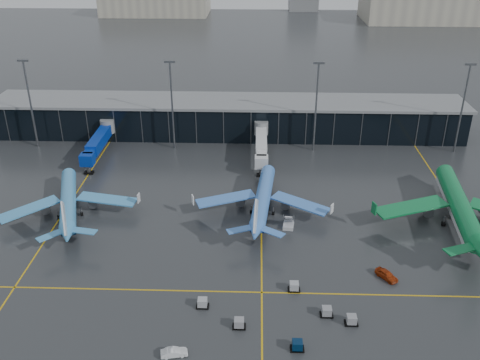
{
  "coord_description": "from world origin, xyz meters",
  "views": [
    {
      "loc": [
        8.63,
        -91.76,
        60.99
      ],
      "look_at": [
        5.0,
        18.0,
        6.0
      ],
      "focal_mm": 40.0,
      "sensor_mm": 36.0,
      "label": 1
    }
  ],
  "objects_px": {
    "airliner_arkefly": "(67,192)",
    "service_van_white": "(174,352)",
    "baggage_carts": "(285,315)",
    "service_van_red": "(387,275)",
    "mobile_airstair": "(289,224)",
    "airliner_aer_lingus": "(461,195)",
    "airliner_klm_near": "(263,189)"
  },
  "relations": [
    {
      "from": "airliner_arkefly",
      "to": "service_van_red",
      "type": "height_order",
      "value": "airliner_arkefly"
    },
    {
      "from": "airliner_arkefly",
      "to": "service_van_red",
      "type": "xyz_separation_m",
      "value": [
        66.51,
        -21.94,
        -4.76
      ]
    },
    {
      "from": "airliner_arkefly",
      "to": "airliner_aer_lingus",
      "type": "xyz_separation_m",
      "value": [
        86.13,
        -0.87,
        1.24
      ]
    },
    {
      "from": "airliner_arkefly",
      "to": "service_van_red",
      "type": "bearing_deg",
      "value": -35.61
    },
    {
      "from": "airliner_klm_near",
      "to": "baggage_carts",
      "type": "relative_size",
      "value": 1.33
    },
    {
      "from": "airliner_arkefly",
      "to": "airliner_aer_lingus",
      "type": "bearing_deg",
      "value": -17.94
    },
    {
      "from": "baggage_carts",
      "to": "service_van_white",
      "type": "xyz_separation_m",
      "value": [
        -17.34,
        -9.08,
        -0.08
      ]
    },
    {
      "from": "service_van_red",
      "to": "service_van_white",
      "type": "relative_size",
      "value": 1.14
    },
    {
      "from": "service_van_red",
      "to": "mobile_airstair",
      "type": "bearing_deg",
      "value": 99.49
    },
    {
      "from": "airliner_klm_near",
      "to": "mobile_airstair",
      "type": "xyz_separation_m",
      "value": [
        5.49,
        -7.21,
        -4.81
      ]
    },
    {
      "from": "baggage_carts",
      "to": "service_van_white",
      "type": "height_order",
      "value": "baggage_carts"
    },
    {
      "from": "mobile_airstair",
      "to": "service_van_white",
      "type": "bearing_deg",
      "value": -109.13
    },
    {
      "from": "airliner_arkefly",
      "to": "airliner_klm_near",
      "type": "distance_m",
      "value": 43.76
    },
    {
      "from": "airliner_arkefly",
      "to": "baggage_carts",
      "type": "distance_m",
      "value": 58.06
    },
    {
      "from": "baggage_carts",
      "to": "mobile_airstair",
      "type": "bearing_deg",
      "value": 86.02
    },
    {
      "from": "service_van_red",
      "to": "airliner_aer_lingus",
      "type": "bearing_deg",
      "value": 11.9
    },
    {
      "from": "mobile_airstair",
      "to": "service_van_white",
      "type": "xyz_separation_m",
      "value": [
        -19.37,
        -38.29,
        -0.09
      ]
    },
    {
      "from": "baggage_carts",
      "to": "service_van_red",
      "type": "distance_m",
      "value": 22.61
    },
    {
      "from": "airliner_klm_near",
      "to": "baggage_carts",
      "type": "distance_m",
      "value": 36.9
    },
    {
      "from": "mobile_airstair",
      "to": "airliner_arkefly",
      "type": "bearing_deg",
      "value": -177.36
    },
    {
      "from": "airliner_arkefly",
      "to": "service_van_white",
      "type": "height_order",
      "value": "airliner_arkefly"
    },
    {
      "from": "mobile_airstair",
      "to": "service_van_red",
      "type": "relative_size",
      "value": 0.74
    },
    {
      "from": "airliner_arkefly",
      "to": "airliner_klm_near",
      "type": "height_order",
      "value": "airliner_klm_near"
    },
    {
      "from": "airliner_arkefly",
      "to": "airliner_klm_near",
      "type": "xyz_separation_m",
      "value": [
        43.67,
        2.85,
        0.02
      ]
    },
    {
      "from": "airliner_klm_near",
      "to": "mobile_airstair",
      "type": "relative_size",
      "value": 10.48
    },
    {
      "from": "airliner_arkefly",
      "to": "airliner_aer_lingus",
      "type": "distance_m",
      "value": 86.14
    },
    {
      "from": "mobile_airstair",
      "to": "service_van_white",
      "type": "relative_size",
      "value": 0.84
    },
    {
      "from": "airliner_arkefly",
      "to": "service_van_white",
      "type": "xyz_separation_m",
      "value": [
        29.79,
        -42.65,
        -4.88
      ]
    },
    {
      "from": "airliner_aer_lingus",
      "to": "service_van_red",
      "type": "xyz_separation_m",
      "value": [
        -19.61,
        -21.07,
        -6.0
      ]
    },
    {
      "from": "airliner_arkefly",
      "to": "service_van_white",
      "type": "bearing_deg",
      "value": -72.43
    },
    {
      "from": "airliner_arkefly",
      "to": "mobile_airstair",
      "type": "bearing_deg",
      "value": -22.43
    },
    {
      "from": "airliner_aer_lingus",
      "to": "airliner_arkefly",
      "type": "bearing_deg",
      "value": -174.1
    }
  ]
}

